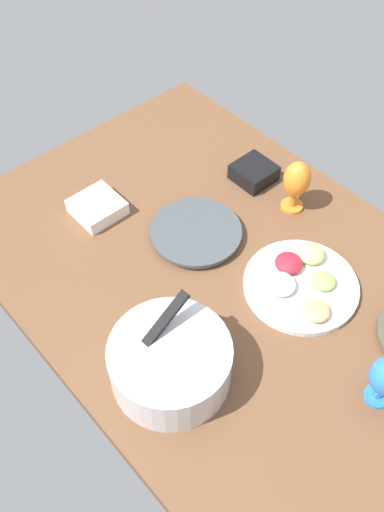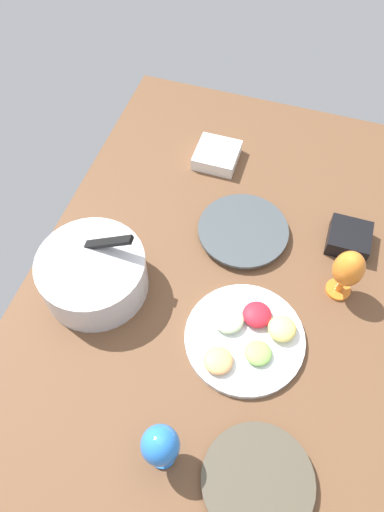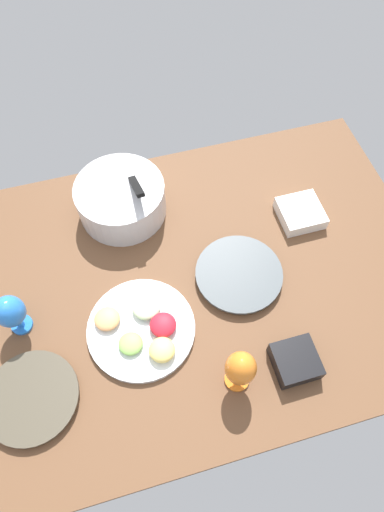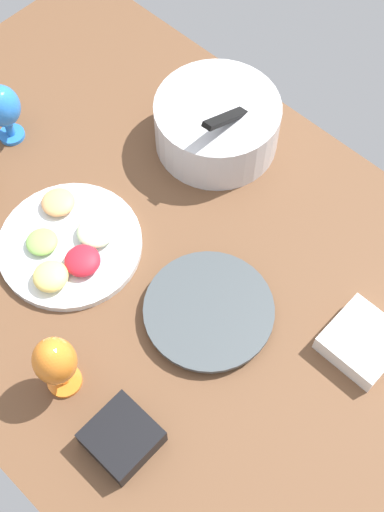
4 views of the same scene
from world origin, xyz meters
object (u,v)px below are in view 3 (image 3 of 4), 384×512
at_px(hurricane_glass_blue, 10,312).
at_px(square_bowl_white, 300,213).
at_px(square_bowl_black, 296,361).
at_px(dinner_plate_left, 32,398).
at_px(hurricane_glass_orange, 240,369).
at_px(mixing_bowl, 121,198).
at_px(dinner_plate_right, 239,275).
at_px(fruit_platter, 142,328).

distance_m(hurricane_glass_blue, square_bowl_white, 0.94).
bearing_deg(square_bowl_black, hurricane_glass_blue, 156.05).
xyz_separation_m(dinner_plate_left, hurricane_glass_blue, (-0.01, 0.22, 0.09)).
height_order(square_bowl_white, square_bowl_black, square_bowl_black).
bearing_deg(hurricane_glass_orange, dinner_plate_left, 169.68).
bearing_deg(square_bowl_white, mixing_bowl, 161.75).
xyz_separation_m(mixing_bowl, square_bowl_white, (0.56, -0.19, -0.04)).
relative_size(hurricane_glass_orange, square_bowl_white, 1.27).
relative_size(hurricane_glass_blue, square_bowl_black, 1.34).
distance_m(mixing_bowl, hurricane_glass_orange, 0.67).
height_order(dinner_plate_right, square_bowl_white, square_bowl_white).
relative_size(dinner_plate_right, hurricane_glass_blue, 1.69).
height_order(dinner_plate_right, hurricane_glass_orange, hurricane_glass_orange).
distance_m(mixing_bowl, fruit_platter, 0.44).
bearing_deg(square_bowl_white, dinner_plate_left, -158.63).
bearing_deg(hurricane_glass_orange, mixing_bowl, 106.30).
relative_size(hurricane_glass_blue, hurricane_glass_orange, 0.92).
relative_size(fruit_platter, square_bowl_black, 2.64).
height_order(dinner_plate_right, hurricane_glass_blue, hurricane_glass_blue).
distance_m(mixing_bowl, hurricane_glass_blue, 0.49).
bearing_deg(fruit_platter, square_bowl_black, -28.61).
bearing_deg(square_bowl_white, hurricane_glass_orange, -129.27).
bearing_deg(square_bowl_white, hurricane_glass_blue, -171.44).
relative_size(mixing_bowl, hurricane_glass_orange, 1.66).
distance_m(square_bowl_white, square_bowl_black, 0.51).
bearing_deg(dinner_plate_right, dinner_plate_left, -162.83).
distance_m(dinner_plate_left, square_bowl_white, 0.99).
height_order(dinner_plate_left, square_bowl_black, square_bowl_black).
relative_size(dinner_plate_right, mixing_bowl, 0.93).
distance_m(fruit_platter, square_bowl_white, 0.64).
height_order(dinner_plate_left, hurricane_glass_blue, hurricane_glass_blue).
relative_size(fruit_platter, square_bowl_white, 2.28).
bearing_deg(mixing_bowl, square_bowl_white, -18.25).
xyz_separation_m(fruit_platter, hurricane_glass_blue, (-0.34, 0.11, 0.08)).
bearing_deg(dinner_plate_right, hurricane_glass_orange, -109.48).
distance_m(dinner_plate_right, square_bowl_white, 0.31).
bearing_deg(mixing_bowl, dinner_plate_right, -49.47).
height_order(hurricane_glass_blue, square_bowl_black, hurricane_glass_blue).
xyz_separation_m(fruit_platter, square_bowl_black, (0.39, -0.21, 0.01)).
bearing_deg(mixing_bowl, square_bowl_black, -61.19).
bearing_deg(hurricane_glass_orange, hurricane_glass_blue, 150.13).
distance_m(dinner_plate_right, hurricane_glass_blue, 0.67).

